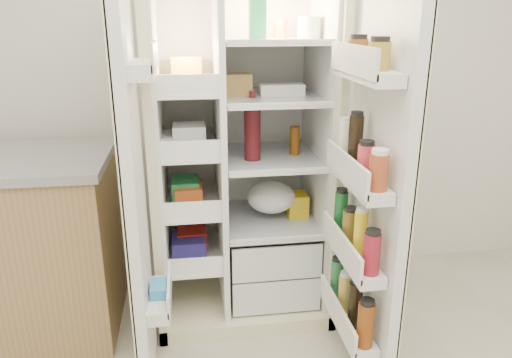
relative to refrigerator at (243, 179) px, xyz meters
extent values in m
cube|color=silver|center=(0.06, 0.35, 0.61)|extent=(4.00, 0.02, 2.70)
cube|color=beige|center=(-0.02, 0.28, 0.16)|extent=(0.92, 0.04, 1.80)
cube|color=beige|center=(-0.46, -0.05, 0.16)|extent=(0.04, 0.70, 1.80)
cube|color=beige|center=(0.42, -0.05, 0.16)|extent=(0.04, 0.70, 1.80)
cube|color=beige|center=(-0.02, -0.05, -0.70)|extent=(0.92, 0.70, 0.08)
cube|color=silver|center=(-0.02, 0.25, 0.18)|extent=(0.84, 0.02, 1.68)
cube|color=silver|center=(-0.43, -0.05, 0.18)|extent=(0.02, 0.62, 1.68)
cube|color=silver|center=(0.39, -0.05, 0.18)|extent=(0.02, 0.62, 1.68)
cube|color=silver|center=(-0.13, -0.05, 0.18)|extent=(0.03, 0.62, 1.68)
cube|color=silver|center=(0.14, -0.07, -0.56)|extent=(0.47, 0.52, 0.19)
cube|color=silver|center=(0.14, -0.07, -0.36)|extent=(0.47, 0.52, 0.19)
cube|color=white|center=(-0.28, -0.05, -0.39)|extent=(0.28, 0.58, 0.02)
cube|color=white|center=(-0.28, -0.05, -0.09)|extent=(0.28, 0.58, 0.02)
cube|color=white|center=(-0.28, -0.05, 0.21)|extent=(0.28, 0.58, 0.02)
cube|color=white|center=(-0.28, -0.05, 0.51)|extent=(0.28, 0.58, 0.02)
cube|color=silver|center=(0.14, -0.05, -0.22)|extent=(0.49, 0.58, 0.01)
cube|color=silver|center=(0.14, -0.05, 0.14)|extent=(0.49, 0.58, 0.01)
cube|color=silver|center=(0.14, -0.05, 0.46)|extent=(0.49, 0.58, 0.02)
cube|color=silver|center=(0.14, -0.05, 0.74)|extent=(0.49, 0.58, 0.02)
cube|color=red|center=(-0.28, -0.05, -0.33)|extent=(0.16, 0.20, 0.10)
cube|color=#2A9B56|center=(-0.28, -0.05, -0.02)|extent=(0.14, 0.18, 0.12)
cube|color=silver|center=(-0.28, -0.05, 0.25)|extent=(0.20, 0.22, 0.07)
cube|color=orange|center=(-0.28, -0.05, 0.59)|extent=(0.15, 0.16, 0.14)
cube|color=#373092|center=(-0.28, -0.05, -0.34)|extent=(0.18, 0.20, 0.09)
cube|color=#D05A24|center=(-0.28, -0.05, -0.03)|extent=(0.14, 0.18, 0.10)
cube|color=white|center=(-0.28, -0.05, 0.28)|extent=(0.16, 0.16, 0.12)
sphere|color=orange|center=(0.01, -0.15, -0.62)|extent=(0.07, 0.07, 0.07)
sphere|color=orange|center=(0.10, -0.11, -0.62)|extent=(0.07, 0.07, 0.07)
sphere|color=orange|center=(0.20, -0.15, -0.62)|extent=(0.07, 0.07, 0.07)
sphere|color=orange|center=(0.06, -0.01, -0.62)|extent=(0.07, 0.07, 0.07)
sphere|color=orange|center=(0.16, -0.03, -0.62)|extent=(0.07, 0.07, 0.07)
sphere|color=orange|center=(0.26, -0.07, -0.62)|extent=(0.07, 0.07, 0.07)
sphere|color=orange|center=(-0.02, -0.07, -0.62)|extent=(0.07, 0.07, 0.07)
ellipsoid|color=#477527|center=(0.14, -0.05, -0.34)|extent=(0.26, 0.24, 0.11)
cylinder|color=#4E1016|center=(0.04, -0.12, 0.28)|extent=(0.08, 0.08, 0.26)
cylinder|color=brown|center=(0.27, -0.06, 0.22)|extent=(0.05, 0.05, 0.15)
cube|color=#279058|center=(0.06, -0.16, 0.85)|extent=(0.07, 0.07, 0.22)
cylinder|color=silver|center=(0.32, -0.10, 0.80)|extent=(0.11, 0.11, 0.10)
cylinder|color=#9B5923|center=(0.19, -0.02, 0.79)|extent=(0.07, 0.07, 0.09)
cube|color=white|center=(0.19, -0.07, 0.49)|extent=(0.23, 0.09, 0.06)
cube|color=#B28C47|center=(-0.05, -0.05, 0.52)|extent=(0.18, 0.10, 0.11)
ellipsoid|color=silver|center=(0.15, -0.06, -0.13)|extent=(0.27, 0.24, 0.17)
cube|color=gold|center=(0.30, -0.05, -0.15)|extent=(0.11, 0.13, 0.13)
cube|color=silver|center=(-0.52, -0.60, 0.16)|extent=(0.05, 0.40, 1.72)
cube|color=beige|center=(-0.54, -0.60, 0.16)|extent=(0.01, 0.40, 1.72)
cube|color=silver|center=(-0.45, -0.60, -0.34)|extent=(0.09, 0.32, 0.06)
cube|color=silver|center=(-0.45, -0.60, 0.66)|extent=(0.09, 0.32, 0.06)
cube|color=#338CCC|center=(-0.45, -0.60, -0.31)|extent=(0.07, 0.12, 0.10)
cube|color=silver|center=(0.48, -0.69, 0.16)|extent=(0.05, 0.58, 1.72)
cube|color=beige|center=(0.51, -0.69, 0.16)|extent=(0.01, 0.58, 1.72)
cube|color=silver|center=(0.40, -0.69, -0.48)|extent=(0.11, 0.50, 0.05)
cube|color=silver|center=(0.40, -0.69, -0.14)|extent=(0.11, 0.50, 0.05)
cube|color=silver|center=(0.40, -0.69, 0.21)|extent=(0.11, 0.50, 0.05)
cube|color=silver|center=(0.40, -0.69, 0.64)|extent=(0.11, 0.50, 0.05)
cylinder|color=#72340C|center=(0.40, -0.89, -0.36)|extent=(0.07, 0.07, 0.20)
cylinder|color=black|center=(0.40, -0.76, -0.35)|extent=(0.06, 0.06, 0.22)
cylinder|color=#B3993B|center=(0.40, -0.63, -0.37)|extent=(0.06, 0.06, 0.18)
cylinder|color=#26733C|center=(0.40, -0.50, -0.36)|extent=(0.06, 0.06, 0.19)
cylinder|color=maroon|center=(0.40, -0.89, -0.03)|extent=(0.07, 0.07, 0.17)
cylinder|color=yellow|center=(0.40, -0.76, -0.01)|extent=(0.06, 0.06, 0.21)
cylinder|color=brown|center=(0.40, -0.63, -0.04)|extent=(0.07, 0.07, 0.16)
cylinder|color=#145B24|center=(0.40, -0.50, -0.02)|extent=(0.06, 0.06, 0.20)
cylinder|color=#983C21|center=(0.40, -0.89, 0.30)|extent=(0.07, 0.07, 0.14)
cylinder|color=#CB343F|center=(0.40, -0.76, 0.30)|extent=(0.07, 0.07, 0.14)
cylinder|color=black|center=(0.40, -0.63, 0.35)|extent=(0.06, 0.06, 0.23)
cylinder|color=#F0F4C9|center=(0.40, -0.50, 0.32)|extent=(0.06, 0.06, 0.18)
cylinder|color=olive|center=(0.40, -0.81, 0.71)|extent=(0.08, 0.08, 0.10)
cylinder|color=brown|center=(0.40, -0.59, 0.71)|extent=(0.08, 0.08, 0.10)
camera|label=1|loc=(-0.30, -2.51, 0.85)|focal=34.00mm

